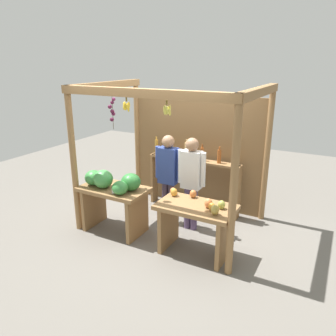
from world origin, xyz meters
TOP-DOWN VIEW (x-y plane):
  - ground_plane at (0.00, 0.00)m, footprint 12.00×12.00m
  - market_stall at (-0.00, 0.42)m, footprint 2.77×1.96m
  - fruit_counter_left at (-0.73, -0.72)m, footprint 1.11×0.66m
  - fruit_counter_right at (0.73, -0.69)m, footprint 1.11×0.64m
  - bottle_shelf_unit at (0.07, 0.69)m, footprint 1.77×0.22m
  - vendor_man at (-0.10, 0.01)m, footprint 0.48×0.21m
  - vendor_woman at (0.35, -0.03)m, footprint 0.48×0.21m

SIDE VIEW (x-z plane):
  - ground_plane at x=0.00m, z-range 0.00..0.00m
  - fruit_counter_right at x=0.73m, z-range 0.10..1.02m
  - fruit_counter_left at x=-0.73m, z-range 0.19..1.25m
  - bottle_shelf_unit at x=0.07m, z-range 0.11..1.47m
  - vendor_man at x=-0.10m, z-range 0.15..1.72m
  - vendor_woman at x=0.35m, z-range 0.15..1.73m
  - market_stall at x=0.00m, z-range 0.20..2.58m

